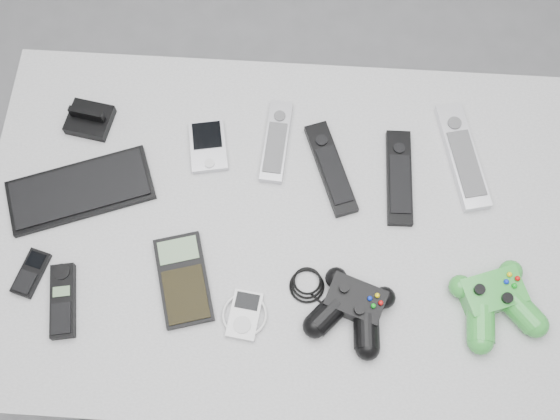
# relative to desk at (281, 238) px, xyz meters

# --- Properties ---
(floor) EXTENTS (3.50, 3.50, 0.00)m
(floor) POSITION_rel_desk_xyz_m (0.08, -0.04, -0.73)
(floor) COLOR slate
(floor) RESTS_ON ground
(desk) EXTENTS (1.19, 0.76, 0.79)m
(desk) POSITION_rel_desk_xyz_m (0.00, 0.00, 0.00)
(desk) COLOR gray
(desk) RESTS_ON floor
(pda_keyboard) EXTENTS (0.31, 0.21, 0.02)m
(pda_keyboard) POSITION_rel_desk_xyz_m (-0.40, 0.05, 0.08)
(pda_keyboard) COLOR black
(pda_keyboard) RESTS_ON desk
(dock_bracket) EXTENTS (0.10, 0.09, 0.05)m
(dock_bracket) POSITION_rel_desk_xyz_m (-0.41, 0.21, 0.09)
(dock_bracket) COLOR black
(dock_bracket) RESTS_ON desk
(pda) EXTENTS (0.09, 0.12, 0.02)m
(pda) POSITION_rel_desk_xyz_m (-0.16, 0.16, 0.08)
(pda) COLOR #AEADB5
(pda) RESTS_ON desk
(remote_silver_a) EXTENTS (0.06, 0.19, 0.02)m
(remote_silver_a) POSITION_rel_desk_xyz_m (-0.02, 0.18, 0.08)
(remote_silver_a) COLOR #AEADB5
(remote_silver_a) RESTS_ON desk
(remote_black_a) EXTENTS (0.12, 0.21, 0.02)m
(remote_black_a) POSITION_rel_desk_xyz_m (0.09, 0.13, 0.08)
(remote_black_a) COLOR black
(remote_black_a) RESTS_ON desk
(remote_black_b) EXTENTS (0.05, 0.21, 0.02)m
(remote_black_b) POSITION_rel_desk_xyz_m (0.23, 0.12, 0.08)
(remote_black_b) COLOR black
(remote_black_b) RESTS_ON desk
(remote_silver_b) EXTENTS (0.11, 0.24, 0.02)m
(remote_silver_b) POSITION_rel_desk_xyz_m (0.36, 0.17, 0.08)
(remote_silver_b) COLOR silver
(remote_silver_b) RESTS_ON desk
(mobile_phone) EXTENTS (0.06, 0.10, 0.02)m
(mobile_phone) POSITION_rel_desk_xyz_m (-0.47, -0.13, 0.08)
(mobile_phone) COLOR black
(mobile_phone) RESTS_ON desk
(cordless_handset) EXTENTS (0.07, 0.15, 0.02)m
(cordless_handset) POSITION_rel_desk_xyz_m (-0.40, -0.18, 0.08)
(cordless_handset) COLOR black
(cordless_handset) RESTS_ON desk
(calculator) EXTENTS (0.13, 0.20, 0.02)m
(calculator) POSITION_rel_desk_xyz_m (-0.18, -0.12, 0.08)
(calculator) COLOR black
(calculator) RESTS_ON desk
(mp3_player) EXTENTS (0.10, 0.10, 0.02)m
(mp3_player) POSITION_rel_desk_xyz_m (-0.06, -0.18, 0.08)
(mp3_player) COLOR silver
(mp3_player) RESTS_ON desk
(controller_black) EXTENTS (0.29, 0.23, 0.05)m
(controller_black) POSITION_rel_desk_xyz_m (0.14, -0.16, 0.09)
(controller_black) COLOR black
(controller_black) RESTS_ON desk
(controller_green) EXTENTS (0.20, 0.21, 0.05)m
(controller_green) POSITION_rel_desk_xyz_m (0.41, -0.13, 0.10)
(controller_green) COLOR #278F33
(controller_green) RESTS_ON desk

